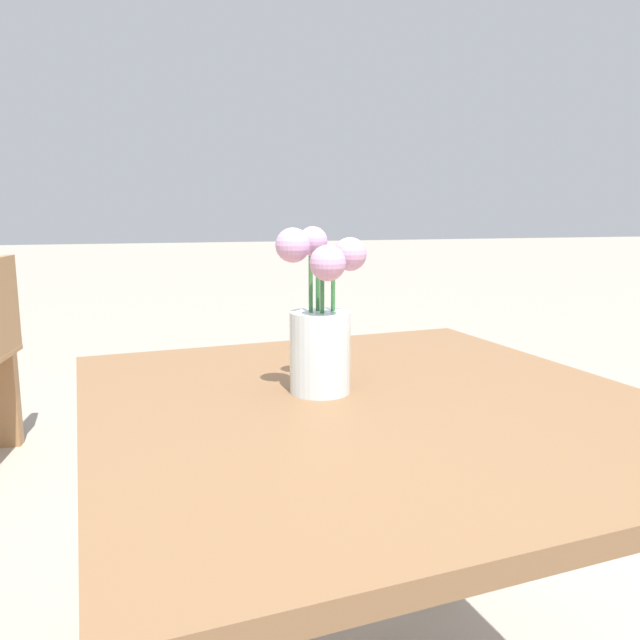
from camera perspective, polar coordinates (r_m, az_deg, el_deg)
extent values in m
cube|color=brown|center=(1.06, 4.71, -7.79)|extent=(1.02, 1.06, 0.03)
cylinder|color=brown|center=(1.51, -18.04, -17.75)|extent=(0.05, 0.05, 0.70)
cylinder|color=brown|center=(1.73, 10.52, -13.68)|extent=(0.05, 0.05, 0.70)
cylinder|color=silver|center=(1.07, 0.00, -2.97)|extent=(0.10, 0.10, 0.14)
cylinder|color=silver|center=(1.07, 0.00, -4.43)|extent=(0.09, 0.09, 0.08)
cylinder|color=#337038|center=(1.07, 1.19, -0.54)|extent=(0.01, 0.01, 0.21)
sphere|color=#CC99C6|center=(1.07, 2.76, 6.03)|extent=(0.06, 0.06, 0.06)
cylinder|color=#337038|center=(1.07, -0.20, 0.10)|extent=(0.01, 0.01, 0.23)
sphere|color=#CC99C6|center=(1.08, -0.66, 7.23)|extent=(0.05, 0.05, 0.05)
cylinder|color=#337038|center=(1.05, -0.85, -0.23)|extent=(0.01, 0.01, 0.23)
sphere|color=#CC99C6|center=(1.02, -2.50, 6.85)|extent=(0.06, 0.06, 0.06)
cylinder|color=#337038|center=(1.04, 0.21, -1.04)|extent=(0.01, 0.01, 0.20)
sphere|color=#CC99C6|center=(1.00, 0.63, 5.25)|extent=(0.06, 0.06, 0.06)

